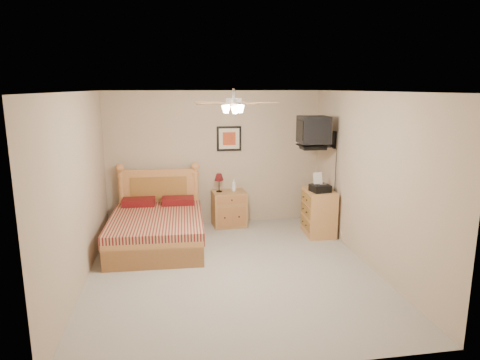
# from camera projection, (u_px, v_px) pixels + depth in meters

# --- Properties ---
(floor) EXTENTS (4.50, 4.50, 0.00)m
(floor) POSITION_uv_depth(u_px,v_px,m) (232.00, 270.00, 6.11)
(floor) COLOR #9D968D
(floor) RESTS_ON ground
(ceiling) EXTENTS (4.00, 4.50, 0.04)m
(ceiling) POSITION_uv_depth(u_px,v_px,m) (231.00, 92.00, 5.58)
(ceiling) COLOR white
(ceiling) RESTS_ON ground
(wall_back) EXTENTS (4.00, 0.04, 2.50)m
(wall_back) POSITION_uv_depth(u_px,v_px,m) (215.00, 158.00, 8.01)
(wall_back) COLOR tan
(wall_back) RESTS_ON ground
(wall_front) EXTENTS (4.00, 0.04, 2.50)m
(wall_front) POSITION_uv_depth(u_px,v_px,m) (269.00, 242.00, 3.67)
(wall_front) COLOR tan
(wall_front) RESTS_ON ground
(wall_left) EXTENTS (0.04, 4.50, 2.50)m
(wall_left) POSITION_uv_depth(u_px,v_px,m) (79.00, 190.00, 5.53)
(wall_left) COLOR tan
(wall_left) RESTS_ON ground
(wall_right) EXTENTS (0.04, 4.50, 2.50)m
(wall_right) POSITION_uv_depth(u_px,v_px,m) (369.00, 180.00, 6.16)
(wall_right) COLOR tan
(wall_right) RESTS_ON ground
(bed) EXTENTS (1.50, 1.94, 1.23)m
(bed) POSITION_uv_depth(u_px,v_px,m) (156.00, 210.00, 6.89)
(bed) COLOR #C3823D
(bed) RESTS_ON ground
(nightstand) EXTENTS (0.64, 0.50, 0.66)m
(nightstand) POSITION_uv_depth(u_px,v_px,m) (229.00, 209.00, 8.01)
(nightstand) COLOR #A46A34
(nightstand) RESTS_ON ground
(table_lamp) EXTENTS (0.23, 0.23, 0.34)m
(table_lamp) POSITION_uv_depth(u_px,v_px,m) (219.00, 183.00, 7.88)
(table_lamp) COLOR #500E12
(table_lamp) RESTS_ON nightstand
(lotion_bottle) EXTENTS (0.10, 0.10, 0.23)m
(lotion_bottle) POSITION_uv_depth(u_px,v_px,m) (234.00, 185.00, 7.95)
(lotion_bottle) COLOR white
(lotion_bottle) RESTS_ON nightstand
(framed_picture) EXTENTS (0.46, 0.04, 0.46)m
(framed_picture) POSITION_uv_depth(u_px,v_px,m) (229.00, 139.00, 7.96)
(framed_picture) COLOR black
(framed_picture) RESTS_ON wall_back
(dresser) EXTENTS (0.51, 0.71, 0.80)m
(dresser) POSITION_uv_depth(u_px,v_px,m) (319.00, 212.00, 7.52)
(dresser) COLOR #B27F4E
(dresser) RESTS_ON ground
(fax_machine) EXTENTS (0.35, 0.37, 0.32)m
(fax_machine) POSITION_uv_depth(u_px,v_px,m) (320.00, 183.00, 7.30)
(fax_machine) COLOR black
(fax_machine) RESTS_ON dresser
(magazine_lower) EXTENTS (0.30, 0.34, 0.03)m
(magazine_lower) POSITION_uv_depth(u_px,v_px,m) (313.00, 186.00, 7.70)
(magazine_lower) COLOR beige
(magazine_lower) RESTS_ON dresser
(magazine_upper) EXTENTS (0.27, 0.29, 0.02)m
(magazine_upper) POSITION_uv_depth(u_px,v_px,m) (315.00, 185.00, 7.70)
(magazine_upper) COLOR tan
(magazine_upper) RESTS_ON magazine_lower
(wall_tv) EXTENTS (0.56, 0.46, 0.58)m
(wall_tv) POSITION_uv_depth(u_px,v_px,m) (322.00, 132.00, 7.29)
(wall_tv) COLOR black
(wall_tv) RESTS_ON wall_right
(ceiling_fan) EXTENTS (1.14, 1.14, 0.28)m
(ceiling_fan) POSITION_uv_depth(u_px,v_px,m) (234.00, 103.00, 5.41)
(ceiling_fan) COLOR silver
(ceiling_fan) RESTS_ON ceiling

